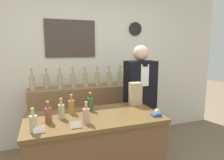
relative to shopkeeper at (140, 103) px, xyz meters
The scene contains 24 objects.
back_wall 1.18m from the shopkeeper, 122.35° to the left, with size 5.20×0.09×2.70m.
back_shelf 0.86m from the shopkeeper, 127.52° to the left, with size 2.02×0.37×0.97m.
display_counter 1.05m from the shopkeeper, 144.91° to the right, with size 1.34×0.69×0.91m.
shopkeeper is the anchor object (origin of this frame).
potted_plant 0.80m from the shopkeeper, 59.01° to the left, with size 0.28×0.28×0.37m.
paper_bag 0.48m from the shopkeeper, 125.23° to the right, with size 0.14×0.11×0.27m.
tape_dispenser 0.82m from the shopkeeper, 105.54° to the right, with size 0.09×0.06×0.07m.
price_card_left 1.56m from the shopkeeper, 148.61° to the right, with size 0.09×0.02×0.06m.
price_card_right 1.32m from the shopkeeper, 141.85° to the right, with size 0.09×0.02×0.06m.
counter_bottle_0 1.58m from the shopkeeper, 150.41° to the right, with size 0.06×0.06×0.20m.
counter_bottle_1 1.39m from the shopkeeper, 154.38° to the right, with size 0.06×0.06×0.20m.
counter_bottle_2 1.25m from the shopkeeper, 154.72° to the right, with size 0.06×0.06×0.20m.
counter_bottle_3 1.10m from the shopkeeper, 157.95° to the right, with size 0.06×0.06×0.20m.
counter_bottle_4 1.19m from the shopkeeper, 141.49° to the right, with size 0.06×0.06×0.20m.
counter_bottle_5 0.91m from the shopkeeper, 154.44° to the right, with size 0.06×0.06×0.20m.
shelf_bottle_0 1.57m from the shopkeeper, 156.52° to the left, with size 0.08×0.08×0.31m.
shelf_bottle_1 1.41m from the shopkeeper, 151.91° to the left, with size 0.08×0.08×0.31m.
shelf_bottle_2 1.23m from the shopkeeper, 148.92° to the left, with size 0.08×0.08×0.31m.
shelf_bottle_3 1.09m from the shopkeeper, 142.32° to the left, with size 0.08×0.08×0.31m.
shelf_bottle_4 0.94m from the shopkeeper, 135.01° to the left, with size 0.08×0.08×0.31m.
shelf_bottle_5 0.82m from the shopkeeper, 124.78° to the left, with size 0.08×0.08×0.31m.
shelf_bottle_6 0.73m from the shopkeeper, 111.36° to the left, with size 0.08×0.08×0.31m.
shelf_bottle_7 0.69m from the shopkeeper, 94.43° to the left, with size 0.08×0.08×0.31m.
shelf_bottle_8 0.72m from the shopkeeper, 77.19° to the left, with size 0.08×0.08×0.31m.
Camera 1 is at (-0.72, -1.31, 1.59)m, focal length 32.00 mm.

